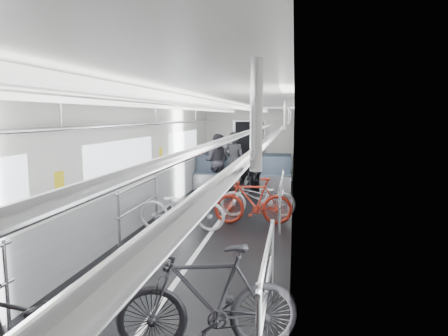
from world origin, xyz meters
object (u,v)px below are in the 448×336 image
object	(u,v)px
bike_right_far	(253,201)
person_standing	(234,162)
person_seated	(217,161)
bike_right_near	(208,299)
bike_right_mid	(258,198)
bike_aisle	(253,178)
bike_left_far	(182,208)

from	to	relation	value
bike_right_far	person_standing	xyz separation A→B (m)	(-0.93, 3.51, 0.40)
person_seated	bike_right_near	bearing A→B (deg)	104.58
bike_right_far	person_standing	size ratio (longest dim) A/B	0.91
person_standing	person_seated	distance (m)	0.72
bike_right_near	bike_right_far	bearing A→B (deg)	165.86
bike_right_mid	bike_right_far	bearing A→B (deg)	-8.85
bike_right_near	bike_aisle	xyz separation A→B (m)	(-0.41, 8.02, -0.11)
bike_right_mid	person_standing	size ratio (longest dim) A/B	0.93
bike_left_far	person_standing	xyz separation A→B (m)	(0.38, 4.18, 0.43)
bike_left_far	bike_right_mid	world-z (taller)	bike_left_far
bike_left_far	bike_right_mid	bearing A→B (deg)	-49.82
person_standing	person_seated	bearing A→B (deg)	-25.42
bike_right_near	bike_aisle	size ratio (longest dim) A/B	1.11
person_seated	person_standing	bearing A→B (deg)	148.26
person_standing	person_seated	size ratio (longest dim) A/B	1.06
bike_right_near	bike_right_mid	distance (m)	5.10
bike_right_far	bike_aisle	distance (m)	3.53
bike_right_far	person_seated	distance (m)	4.23
bike_aisle	person_standing	world-z (taller)	person_standing
bike_right_near	bike_left_far	bearing A→B (deg)	-175.26
bike_left_far	bike_right_far	xyz separation A→B (m)	(1.31, 0.67, 0.04)
bike_left_far	bike_right_near	size ratio (longest dim) A/B	0.98
bike_right_near	bike_right_mid	bearing A→B (deg)	165.29
bike_left_far	bike_aisle	bearing A→B (deg)	-15.63
person_standing	bike_aisle	bearing A→B (deg)	-169.50
bike_right_far	bike_left_far	bearing A→B (deg)	-68.80
bike_aisle	person_standing	distance (m)	0.73
bike_right_near	person_seated	world-z (taller)	person_seated
bike_aisle	person_standing	size ratio (longest dim) A/B	0.88
bike_right_far	person_seated	xyz separation A→B (m)	(-1.51, 3.94, 0.35)
bike_left_far	person_seated	world-z (taller)	person_seated
person_seated	bike_right_far	bearing A→B (deg)	115.15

